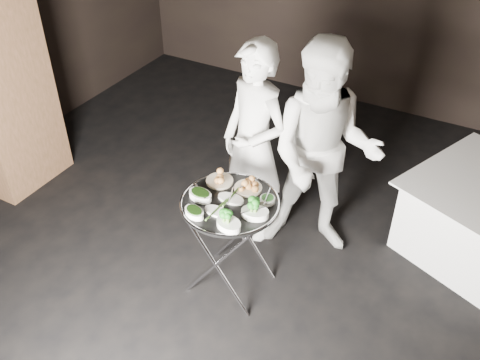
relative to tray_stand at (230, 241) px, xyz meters
The scene contains 15 objects.
floor 0.51m from the tray_stand, 161.04° to the right, with size 6.00×7.00×0.05m, color black.
tray_stand is the anchor object (origin of this frame).
serving_tray 0.37m from the tray_stand, 90.00° to the right, with size 0.72×0.72×0.04m.
potato_plate_a 0.49m from the tray_stand, 137.66° to the left, with size 0.21×0.21×0.08m.
potato_plate_b 0.46m from the tray_stand, 77.73° to the left, with size 0.21×0.21×0.08m.
greens_bowl 0.49m from the tray_stand, 28.63° to the left, with size 0.11×0.11×0.06m.
asparagus_plate_a 0.40m from the tray_stand, 103.00° to the left, with size 0.20×0.12×0.04m.
asparagus_plate_b 0.43m from the tray_stand, 99.57° to the right, with size 0.19×0.11×0.04m.
spinach_bowl_a 0.47m from the tray_stand, 163.12° to the right, with size 0.20×0.15×0.08m.
spinach_bowl_b 0.50m from the tray_stand, 120.68° to the right, with size 0.19×0.15×0.07m.
broccoli_bowl_a 0.48m from the tray_stand, 11.86° to the right, with size 0.23×0.19×0.08m.
broccoli_bowl_b 0.50m from the tray_stand, 61.79° to the right, with size 0.22×0.19×0.08m.
serving_utensils 0.44m from the tray_stand, 76.29° to the left, with size 0.59×0.43×0.01m.
waiter_left 0.83m from the tray_stand, 103.62° to the left, with size 0.65×0.42×1.77m, color silver.
waiter_right 0.99m from the tray_stand, 62.79° to the left, with size 0.91×0.71×1.87m, color silver.
Camera 1 is at (1.62, -2.51, 3.27)m, focal length 40.00 mm.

